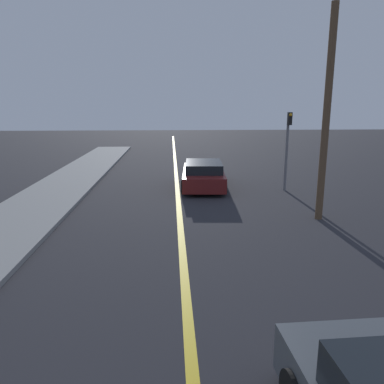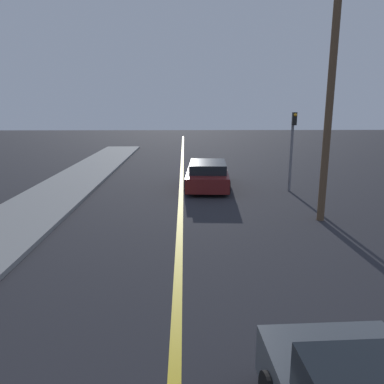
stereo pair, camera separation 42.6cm
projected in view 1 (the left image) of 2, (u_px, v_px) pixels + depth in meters
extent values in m
cube|color=gold|center=(177.00, 186.00, 18.15)|extent=(0.20, 60.00, 0.01)
cube|color=gray|center=(60.00, 189.00, 17.18)|extent=(2.91, 34.65, 0.14)
cube|color=maroon|center=(203.00, 177.00, 17.83)|extent=(2.15, 4.69, 0.65)
cube|color=black|center=(204.00, 166.00, 17.49)|extent=(1.80, 2.62, 0.42)
cylinder|color=black|center=(185.00, 175.00, 19.26)|extent=(0.26, 0.63, 0.61)
cylinder|color=black|center=(220.00, 175.00, 19.25)|extent=(0.26, 0.63, 0.61)
cylinder|color=black|center=(184.00, 187.00, 16.49)|extent=(0.26, 0.63, 0.61)
cylinder|color=black|center=(224.00, 187.00, 16.48)|extent=(0.26, 0.63, 0.61)
cylinder|color=slate|center=(287.00, 152.00, 16.84)|extent=(0.12, 0.12, 3.52)
cube|color=black|center=(290.00, 119.00, 16.33)|extent=(0.18, 0.18, 0.55)
sphere|color=orange|center=(291.00, 115.00, 16.20)|extent=(0.14, 0.14, 0.14)
cylinder|color=brown|center=(326.00, 117.00, 12.12)|extent=(0.24, 0.24, 6.91)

